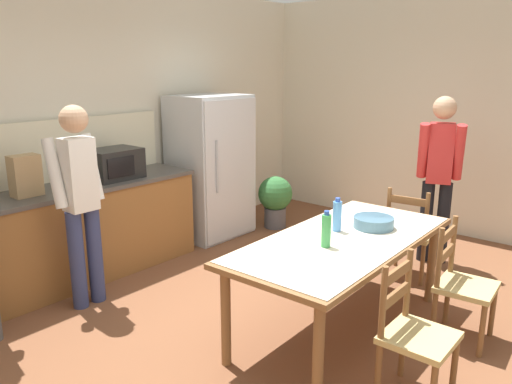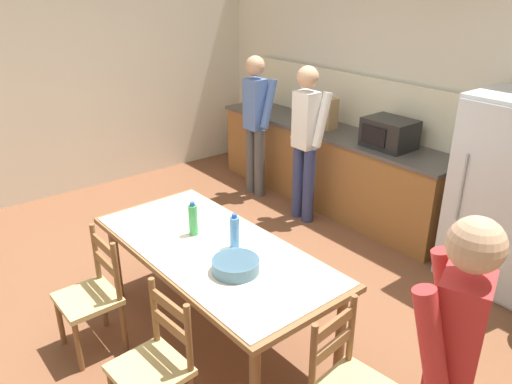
# 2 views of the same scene
# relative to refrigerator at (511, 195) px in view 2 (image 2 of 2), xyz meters

# --- Properties ---
(ground_plane) EXTENTS (8.32, 8.32, 0.00)m
(ground_plane) POSITION_rel_refrigerator_xyz_m (-1.25, -2.19, -0.85)
(ground_plane) COLOR brown
(wall_back) EXTENTS (6.52, 0.12, 2.90)m
(wall_back) POSITION_rel_refrigerator_xyz_m (-1.25, 0.47, 0.60)
(wall_back) COLOR beige
(wall_back) RESTS_ON ground
(wall_left) EXTENTS (0.12, 5.20, 2.90)m
(wall_left) POSITION_rel_refrigerator_xyz_m (-4.51, -2.19, 0.60)
(wall_left) COLOR beige
(wall_left) RESTS_ON ground
(kitchen_counter) EXTENTS (3.30, 0.66, 0.93)m
(kitchen_counter) POSITION_rel_refrigerator_xyz_m (-2.19, 0.04, -0.38)
(kitchen_counter) COLOR brown
(kitchen_counter) RESTS_ON ground
(counter_splashback) EXTENTS (3.26, 0.03, 0.60)m
(counter_splashback) POSITION_rel_refrigerator_xyz_m (-2.19, 0.35, 0.38)
(counter_splashback) COLOR beige
(counter_splashback) RESTS_ON kitchen_counter
(refrigerator) EXTENTS (0.87, 0.73, 1.70)m
(refrigerator) POSITION_rel_refrigerator_xyz_m (0.00, 0.00, 0.00)
(refrigerator) COLOR silver
(refrigerator) RESTS_ON ground
(microwave) EXTENTS (0.50, 0.39, 0.30)m
(microwave) POSITION_rel_refrigerator_xyz_m (-1.33, 0.02, 0.23)
(microwave) COLOR black
(microwave) RESTS_ON kitchen_counter
(paper_bag) EXTENTS (0.24, 0.16, 0.36)m
(paper_bag) POSITION_rel_refrigerator_xyz_m (-2.23, 0.01, 0.26)
(paper_bag) COLOR tan
(paper_bag) RESTS_ON kitchen_counter
(dining_table) EXTENTS (2.07, 0.99, 0.77)m
(dining_table) POSITION_rel_refrigerator_xyz_m (-0.97, -2.42, -0.16)
(dining_table) COLOR brown
(dining_table) RESTS_ON ground
(bottle_near_centre) EXTENTS (0.07, 0.07, 0.27)m
(bottle_near_centre) POSITION_rel_refrigerator_xyz_m (-1.23, -2.42, 0.04)
(bottle_near_centre) COLOR green
(bottle_near_centre) RESTS_ON dining_table
(bottle_off_centre) EXTENTS (0.07, 0.07, 0.27)m
(bottle_off_centre) POSITION_rel_refrigerator_xyz_m (-0.87, -2.29, 0.04)
(bottle_off_centre) COLOR #4C8ED6
(bottle_off_centre) RESTS_ON dining_table
(serving_bowl) EXTENTS (0.32, 0.32, 0.09)m
(serving_bowl) POSITION_rel_refrigerator_xyz_m (-0.61, -2.48, -0.03)
(serving_bowl) COLOR slate
(serving_bowl) RESTS_ON dining_table
(chair_side_near_right) EXTENTS (0.45, 0.43, 0.91)m
(chair_side_near_right) POSITION_rel_refrigerator_xyz_m (-0.50, -3.17, -0.41)
(chair_side_near_right) COLOR brown
(chair_side_near_right) RESTS_ON ground
(chair_side_near_left) EXTENTS (0.43, 0.41, 0.91)m
(chair_side_near_left) POSITION_rel_refrigerator_xyz_m (-1.42, -3.19, -0.41)
(chair_side_near_left) COLOR brown
(chair_side_near_left) RESTS_ON ground
(person_at_sink) EXTENTS (0.43, 0.30, 1.73)m
(person_at_sink) POSITION_rel_refrigerator_xyz_m (-2.92, -0.48, 0.12)
(person_at_sink) COLOR #4C4C4C
(person_at_sink) RESTS_ON ground
(person_at_counter) EXTENTS (0.44, 0.30, 1.73)m
(person_at_counter) POSITION_rel_refrigerator_xyz_m (-2.02, -0.50, 0.12)
(person_at_counter) COLOR navy
(person_at_counter) RESTS_ON ground
(person_by_table) EXTENTS (0.39, 0.49, 1.74)m
(person_by_table) POSITION_rel_refrigerator_xyz_m (0.89, -2.42, 0.13)
(person_by_table) COLOR black
(person_by_table) RESTS_ON ground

